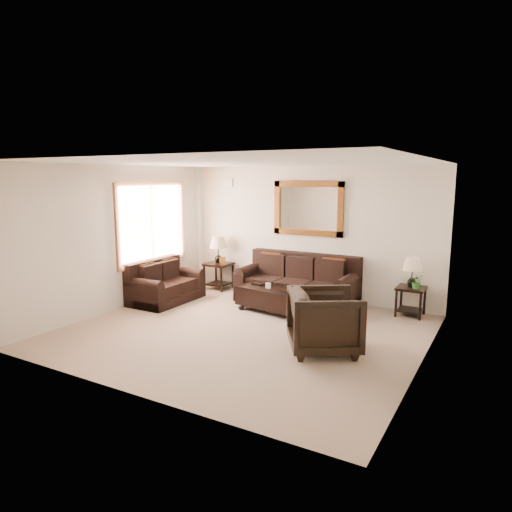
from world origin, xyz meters
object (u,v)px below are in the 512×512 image
Objects in this scene: armchair at (325,318)px; loveseat at (164,286)px; sofa at (298,285)px; coffee_table at (273,296)px; end_table_right at (412,278)px; end_table_left at (218,255)px.

loveseat is at bearing 44.31° from armchair.
coffee_table is at bearing -101.64° from sofa.
sofa is 2.17m from end_table_right.
loveseat is at bearing -152.34° from sofa.
coffee_table is at bearing 16.06° from armchair.
loveseat is 1.49× the size of armchair.
end_table_left is at bearing 162.86° from coffee_table.
end_table_right reaches higher than loveseat.
end_table_left is 4.15m from end_table_right.
armchair reaches higher than loveseat.
armchair is (3.79, -0.94, 0.19)m from loveseat.
armchair is at bearing -34.41° from end_table_left.
end_table_right is 0.76× the size of coffee_table.
end_table_right is (4.15, 0.03, -0.07)m from end_table_left.
armchair is (3.42, -2.34, -0.28)m from end_table_left.
end_table_left is 4.16m from armchair.
end_table_left is 1.11× the size of end_table_right.
end_table_right reaches higher than armchair.
armchair is (1.41, -2.19, 0.15)m from sofa.
coffee_table is 1.43× the size of armchair.
end_table_left reaches higher than end_table_right.
end_table_left reaches higher than sofa.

